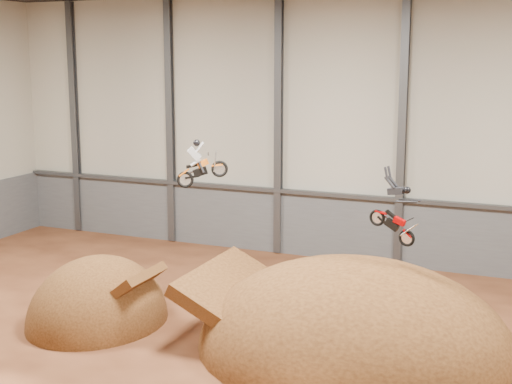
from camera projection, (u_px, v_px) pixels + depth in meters
floor at (215, 368)px, 25.01m from camera, size 40.00×40.00×0.00m
back_wall at (339, 130)px, 37.27m from camera, size 40.00×0.10×14.00m
lower_band_back at (337, 227)px, 38.17m from camera, size 39.80×0.18×3.50m
steel_rail at (337, 195)px, 37.69m from camera, size 39.80×0.35×0.20m
steel_column_0 at (75, 119)px, 43.44m from camera, size 0.40×0.36×13.90m
steel_column_1 at (170, 123)px, 40.90m from camera, size 0.40×0.36×13.90m
steel_column_2 at (279, 127)px, 38.36m from camera, size 0.40×0.36×13.90m
steel_column_3 at (402, 133)px, 35.82m from camera, size 0.40×0.36×13.90m
takeoff_ramp at (99, 322)px, 29.41m from camera, size 5.48×6.32×5.48m
landing_ramp at (354, 351)px, 26.49m from camera, size 11.85×10.48×6.83m
fmx_rider_a at (205, 159)px, 28.94m from camera, size 2.69×1.90×2.46m
fmx_rider_b at (389, 205)px, 25.30m from camera, size 3.30×1.45×3.06m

